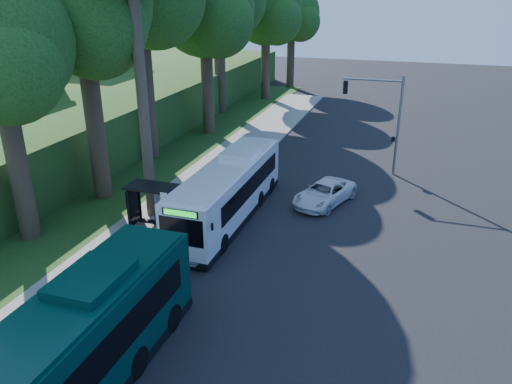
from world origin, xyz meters
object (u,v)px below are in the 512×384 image
(white_bus, at_px, (229,190))
(teal_bus, at_px, (58,365))
(bus_shelter, at_px, (153,198))
(pickup, at_px, (324,193))

(white_bus, distance_m, teal_bus, 15.08)
(bus_shelter, relative_size, pickup, 0.66)
(bus_shelter, bearing_deg, white_bus, 35.94)
(white_bus, bearing_deg, teal_bus, -88.73)
(white_bus, relative_size, teal_bus, 0.92)
(white_bus, height_order, pickup, white_bus)
(teal_bus, bearing_deg, white_bus, 91.08)
(bus_shelter, distance_m, white_bus, 4.27)
(bus_shelter, distance_m, pickup, 10.43)
(white_bus, xyz_separation_m, teal_bus, (0.24, -15.08, 0.16))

